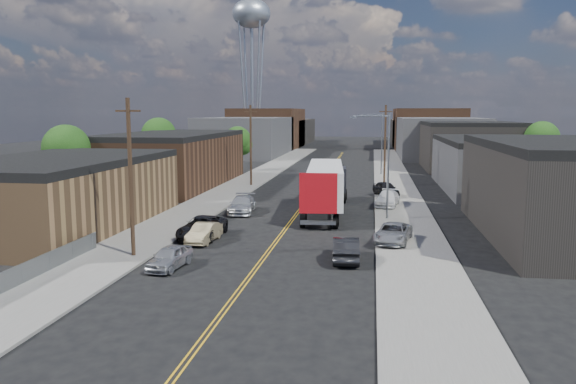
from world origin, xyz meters
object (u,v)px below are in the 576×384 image
(car_left_c, at_px, (202,227))
(car_right_lot_b, at_px, (387,199))
(water_tower, at_px, (251,19))
(car_left_a, at_px, (169,257))
(semi_truck, at_px, (327,184))
(car_right_lot_a, at_px, (393,233))
(car_right_lot_c, at_px, (386,189))
(car_left_d, at_px, (242,205))
(car_left_b, at_px, (204,233))
(car_right_oncoming, at_px, (346,249))

(car_left_c, distance_m, car_right_lot_b, 20.74)
(water_tower, distance_m, car_left_c, 100.00)
(car_right_lot_b, bearing_deg, car_left_a, -109.81)
(water_tower, height_order, car_left_a, water_tower)
(semi_truck, height_order, car_right_lot_a, semi_truck)
(car_left_a, bearing_deg, car_right_lot_c, 72.59)
(water_tower, relative_size, car_left_d, 6.94)
(car_left_a, xyz_separation_m, car_right_lot_c, (13.23, 30.21, 0.24))
(car_left_c, xyz_separation_m, car_right_lot_c, (13.74, 22.11, 0.14))
(water_tower, xyz_separation_m, semi_truck, (24.59, -81.67, -28.09))
(car_left_c, relative_size, car_right_lot_a, 1.17)
(car_right_lot_b, bearing_deg, semi_truck, -140.79)
(car_left_b, bearing_deg, car_left_c, 116.34)
(car_right_oncoming, relative_size, car_right_lot_b, 0.93)
(car_right_oncoming, height_order, car_right_lot_b, car_right_lot_b)
(car_left_a, distance_m, car_left_b, 6.80)
(semi_truck, relative_size, car_right_lot_a, 3.64)
(car_left_b, xyz_separation_m, car_right_lot_a, (13.20, 1.31, 0.14))
(car_left_a, relative_size, car_right_lot_a, 0.83)
(semi_truck, distance_m, car_right_lot_a, 13.66)
(car_right_oncoming, bearing_deg, car_left_d, -60.19)
(car_left_b, bearing_deg, car_right_oncoming, -15.31)
(car_left_a, relative_size, car_right_lot_b, 0.81)
(car_right_lot_a, xyz_separation_m, car_right_lot_b, (0.00, 15.54, 0.05))
(semi_truck, xyz_separation_m, car_left_c, (-8.13, -12.33, -1.79))
(car_left_d, relative_size, car_right_lot_b, 1.09)
(car_left_c, xyz_separation_m, car_right_lot_a, (13.74, 0.00, 0.04))
(car_left_d, distance_m, car_right_lot_c, 17.61)
(car_left_b, xyz_separation_m, car_right_lot_c, (13.20, 23.42, 0.24))
(car_left_d, xyz_separation_m, car_right_lot_b, (13.20, 5.09, 0.09))
(car_left_a, height_order, car_right_oncoming, car_right_oncoming)
(car_right_lot_c, bearing_deg, car_left_a, -133.16)
(car_right_lot_a, bearing_deg, car_right_oncoming, -111.18)
(car_right_lot_a, height_order, car_right_lot_b, car_right_lot_b)
(car_left_c, bearing_deg, car_right_lot_b, 49.81)
(water_tower, distance_m, car_left_a, 107.76)
(semi_truck, relative_size, car_right_lot_b, 3.56)
(water_tower, distance_m, car_right_oncoming, 106.78)
(car_left_c, height_order, car_left_d, car_left_c)
(water_tower, bearing_deg, car_right_lot_c, -67.21)
(water_tower, relative_size, car_right_lot_a, 7.76)
(car_left_a, bearing_deg, car_left_d, 96.14)
(semi_truck, xyz_separation_m, car_left_b, (-7.59, -13.63, -1.89))
(car_left_d, xyz_separation_m, car_right_lot_c, (13.20, 11.65, 0.14))
(semi_truck, bearing_deg, water_tower, 102.44)
(water_tower, height_order, car_right_oncoming, water_tower)
(car_right_lot_a, bearing_deg, car_left_d, 152.64)
(car_left_d, distance_m, car_right_lot_a, 16.84)
(car_right_oncoming, bearing_deg, car_left_b, -22.97)
(semi_truck, height_order, car_left_a, semi_truck)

